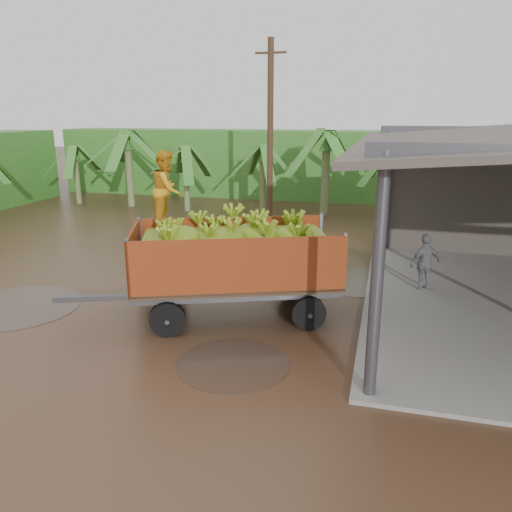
{
  "coord_description": "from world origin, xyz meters",
  "views": [
    {
      "loc": [
        5.37,
        -11.18,
        4.5
      ],
      "look_at": [
        2.51,
        -0.45,
        1.31
      ],
      "focal_mm": 35.0,
      "sensor_mm": 36.0,
      "label": 1
    }
  ],
  "objects": [
    {
      "name": "ground",
      "position": [
        0.0,
        0.0,
        0.0
      ],
      "size": [
        100.0,
        100.0,
        0.0
      ],
      "primitive_type": "plane",
      "color": "black",
      "rests_on": "ground"
    },
    {
      "name": "banana_trailer",
      "position": [
        2.13,
        -0.96,
        1.38
      ],
      "size": [
        6.26,
        3.66,
        3.75
      ],
      "rotation": [
        0.0,
        0.0,
        0.37
      ],
      "color": "#B9451A",
      "rests_on": "ground"
    },
    {
      "name": "man_blue",
      "position": [
        -0.41,
        -0.38,
        0.88
      ],
      "size": [
        0.74,
        0.61,
        1.75
      ],
      "primitive_type": "imported",
      "rotation": [
        0.0,
        0.0,
        2.8
      ],
      "color": "#7DAFE4",
      "rests_on": "ground"
    },
    {
      "name": "banana_plants",
      "position": [
        -5.83,
        6.85,
        1.77
      ],
      "size": [
        20.36,
        20.15,
        3.94
      ],
      "color": "#2D661E",
      "rests_on": "ground"
    },
    {
      "name": "utility_pole",
      "position": [
        0.75,
        8.33,
        3.66
      ],
      "size": [
        1.2,
        0.24,
        7.21
      ],
      "color": "#47301E",
      "rests_on": "ground"
    },
    {
      "name": "hedge_north",
      "position": [
        -2.0,
        16.0,
        1.8
      ],
      "size": [
        22.0,
        3.0,
        3.6
      ],
      "primitive_type": "cube",
      "color": "#2D661E",
      "rests_on": "ground"
    },
    {
      "name": "man_grey",
      "position": [
        6.42,
        1.81,
        0.77
      ],
      "size": [
        0.95,
        0.84,
        1.55
      ],
      "primitive_type": "imported",
      "rotation": [
        0.0,
        0.0,
        3.78
      ],
      "color": "slate",
      "rests_on": "ground"
    }
  ]
}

